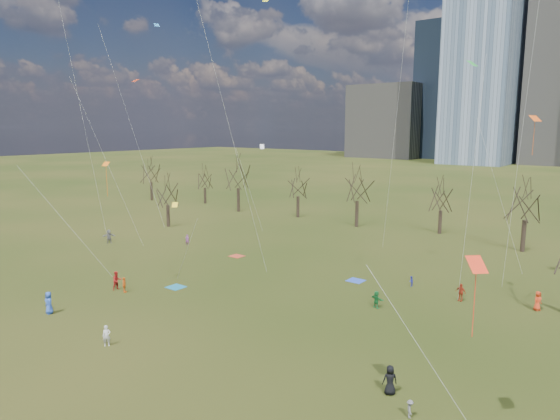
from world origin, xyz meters
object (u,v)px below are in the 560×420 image
Objects in this scene: blanket_crimson at (237,256)px; person_2 at (117,281)px; blanket_teal at (176,287)px; person_1 at (107,336)px; blanket_navy at (356,281)px; person_0 at (49,303)px; person_4 at (124,285)px.

person_2 is (-0.38, -16.13, 0.88)m from blanket_crimson.
person_1 reaches higher than blanket_teal.
blanket_teal is 5.53m from person_2.
person_1 is at bearing -67.61° from blanket_crimson.
blanket_teal is 13.23m from person_1.
blanket_crimson is at bearing -178.65° from blanket_navy.
blanket_crimson is (-16.01, -0.38, 0.00)m from blanket_navy.
blanket_navy is 23.28m from person_2.
blanket_crimson is 25.72m from person_1.
person_0 reaches higher than blanket_navy.
blanket_crimson is 23.23m from person_0.
blanket_crimson is at bearing -46.64° from person_4.
person_2 is (-0.95, 7.07, -0.03)m from person_0.
person_0 is 9.23m from person_1.
blanket_navy is 1.00× the size of blanket_crimson.
person_4 is (-8.95, 7.60, -0.03)m from person_1.
person_1 is at bearing -104.44° from blanket_navy.
person_1 is at bearing -118.55° from person_2.
person_2 is (-3.80, -3.93, 0.88)m from blanket_teal.
person_0 reaches higher than blanket_crimson.
blanket_crimson is at bearing 105.65° from blanket_teal.
person_4 is at bearing -87.02° from blanket_crimson.
blanket_navy is 24.95m from person_1.
person_1 is (9.79, -23.77, 0.73)m from blanket_crimson.
person_2 reaches higher than blanket_crimson.
person_0 is 7.04m from person_4.
person_4 is at bearing 83.59° from person_1.
blanket_teal is at bearing -135.03° from blanket_navy.
blanket_teal is at bearing -82.62° from person_4.
person_4 is (1.22, -0.04, -0.18)m from person_2.
blanket_navy is 0.89× the size of person_2.
blanket_navy is 0.86× the size of person_0.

